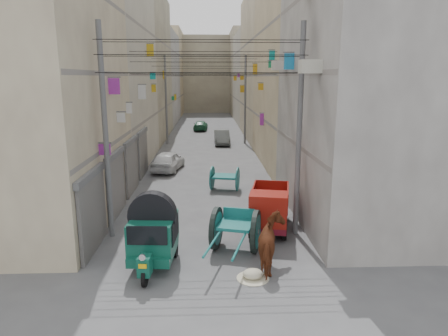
{
  "coord_description": "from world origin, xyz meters",
  "views": [
    {
      "loc": [
        0.18,
        -8.77,
        6.05
      ],
      "look_at": [
        0.79,
        6.5,
        2.56
      ],
      "focal_mm": 32.0,
      "sensor_mm": 36.0,
      "label": 1
    }
  ],
  "objects_px": {
    "auto_rickshaw": "(153,233)",
    "distant_car_grey": "(222,137)",
    "second_cart": "(225,178)",
    "distant_car_green": "(201,126)",
    "feed_sack": "(253,274)",
    "mini_truck": "(269,211)",
    "horse": "(272,244)",
    "tonga_cart": "(236,229)",
    "distant_car_white": "(168,161)"
  },
  "relations": [
    {
      "from": "horse",
      "to": "distant_car_grey",
      "type": "xyz_separation_m",
      "value": [
        -0.75,
        24.69,
        -0.22
      ]
    },
    {
      "from": "feed_sack",
      "to": "distant_car_green",
      "type": "xyz_separation_m",
      "value": [
        -2.2,
        35.4,
        0.38
      ]
    },
    {
      "from": "distant_car_white",
      "to": "distant_car_green",
      "type": "bearing_deg",
      "value": -84.75
    },
    {
      "from": "auto_rickshaw",
      "to": "second_cart",
      "type": "bearing_deg",
      "value": 77.11
    },
    {
      "from": "tonga_cart",
      "to": "distant_car_grey",
      "type": "height_order",
      "value": "tonga_cart"
    },
    {
      "from": "mini_truck",
      "to": "feed_sack",
      "type": "distance_m",
      "value": 3.95
    },
    {
      "from": "mini_truck",
      "to": "distant_car_white",
      "type": "bearing_deg",
      "value": 125.9
    },
    {
      "from": "distant_car_white",
      "to": "mini_truck",
      "type": "bearing_deg",
      "value": 124.66
    },
    {
      "from": "tonga_cart",
      "to": "distant_car_grey",
      "type": "relative_size",
      "value": 0.93
    },
    {
      "from": "horse",
      "to": "distant_car_grey",
      "type": "relative_size",
      "value": 0.52
    },
    {
      "from": "distant_car_grey",
      "to": "tonga_cart",
      "type": "bearing_deg",
      "value": -91.72
    },
    {
      "from": "distant_car_white",
      "to": "distant_car_grey",
      "type": "height_order",
      "value": "distant_car_white"
    },
    {
      "from": "mini_truck",
      "to": "feed_sack",
      "type": "height_order",
      "value": "mini_truck"
    },
    {
      "from": "second_cart",
      "to": "distant_car_white",
      "type": "bearing_deg",
      "value": 138.01
    },
    {
      "from": "auto_rickshaw",
      "to": "tonga_cart",
      "type": "bearing_deg",
      "value": 24.95
    },
    {
      "from": "feed_sack",
      "to": "distant_car_white",
      "type": "height_order",
      "value": "distant_car_white"
    },
    {
      "from": "tonga_cart",
      "to": "mini_truck",
      "type": "xyz_separation_m",
      "value": [
        1.44,
        1.65,
        0.07
      ]
    },
    {
      "from": "distant_car_grey",
      "to": "auto_rickshaw",
      "type": "bearing_deg",
      "value": -98.14
    },
    {
      "from": "tonga_cart",
      "to": "mini_truck",
      "type": "distance_m",
      "value": 2.19
    },
    {
      "from": "auto_rickshaw",
      "to": "mini_truck",
      "type": "bearing_deg",
      "value": 36.88
    },
    {
      "from": "mini_truck",
      "to": "distant_car_grey",
      "type": "bearing_deg",
      "value": 104.41
    },
    {
      "from": "feed_sack",
      "to": "distant_car_white",
      "type": "distance_m",
      "value": 15.35
    },
    {
      "from": "second_cart",
      "to": "feed_sack",
      "type": "distance_m",
      "value": 9.93
    },
    {
      "from": "auto_rickshaw",
      "to": "distant_car_green",
      "type": "bearing_deg",
      "value": 92.44
    },
    {
      "from": "horse",
      "to": "distant_car_green",
      "type": "distance_m",
      "value": 34.92
    },
    {
      "from": "tonga_cart",
      "to": "second_cart",
      "type": "distance_m",
      "value": 7.82
    },
    {
      "from": "auto_rickshaw",
      "to": "second_cart",
      "type": "height_order",
      "value": "auto_rickshaw"
    },
    {
      "from": "second_cart",
      "to": "feed_sack",
      "type": "relative_size",
      "value": 2.75
    },
    {
      "from": "second_cart",
      "to": "distant_car_green",
      "type": "xyz_separation_m",
      "value": [
        -1.75,
        25.49,
        -0.16
      ]
    },
    {
      "from": "mini_truck",
      "to": "distant_car_green",
      "type": "height_order",
      "value": "mini_truck"
    },
    {
      "from": "second_cart",
      "to": "tonga_cart",
      "type": "bearing_deg",
      "value": -77.42
    },
    {
      "from": "distant_car_white",
      "to": "distant_car_green",
      "type": "height_order",
      "value": "distant_car_white"
    },
    {
      "from": "tonga_cart",
      "to": "distant_car_white",
      "type": "xyz_separation_m",
      "value": [
        -3.59,
        12.72,
        -0.15
      ]
    },
    {
      "from": "auto_rickshaw",
      "to": "horse",
      "type": "bearing_deg",
      "value": -2.49
    },
    {
      "from": "distant_car_white",
      "to": "second_cart",
      "type": "bearing_deg",
      "value": 136.03
    },
    {
      "from": "distant_car_white",
      "to": "distant_car_grey",
      "type": "relative_size",
      "value": 0.99
    },
    {
      "from": "second_cart",
      "to": "distant_car_green",
      "type": "distance_m",
      "value": 25.55
    },
    {
      "from": "mini_truck",
      "to": "distant_car_white",
      "type": "relative_size",
      "value": 0.9
    },
    {
      "from": "second_cart",
      "to": "distant_car_green",
      "type": "relative_size",
      "value": 0.46
    },
    {
      "from": "tonga_cart",
      "to": "distant_car_green",
      "type": "relative_size",
      "value": 0.97
    },
    {
      "from": "tonga_cart",
      "to": "feed_sack",
      "type": "bearing_deg",
      "value": -63.72
    },
    {
      "from": "horse",
      "to": "distant_car_white",
      "type": "xyz_separation_m",
      "value": [
        -4.67,
        14.21,
        -0.2
      ]
    },
    {
      "from": "mini_truck",
      "to": "horse",
      "type": "xyz_separation_m",
      "value": [
        -0.37,
        -3.14,
        -0.02
      ]
    },
    {
      "from": "horse",
      "to": "distant_car_white",
      "type": "bearing_deg",
      "value": -64.83
    },
    {
      "from": "horse",
      "to": "distant_car_white",
      "type": "relative_size",
      "value": 0.53
    },
    {
      "from": "distant_car_green",
      "to": "second_cart",
      "type": "bearing_deg",
      "value": 97.2
    },
    {
      "from": "auto_rickshaw",
      "to": "horse",
      "type": "relative_size",
      "value": 1.36
    },
    {
      "from": "horse",
      "to": "second_cart",
      "type": "bearing_deg",
      "value": -76.1
    },
    {
      "from": "auto_rickshaw",
      "to": "distant_car_grey",
      "type": "bearing_deg",
      "value": 86.79
    },
    {
      "from": "auto_rickshaw",
      "to": "distant_car_green",
      "type": "xyz_separation_m",
      "value": [
        0.94,
        34.36,
        -0.58
      ]
    }
  ]
}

